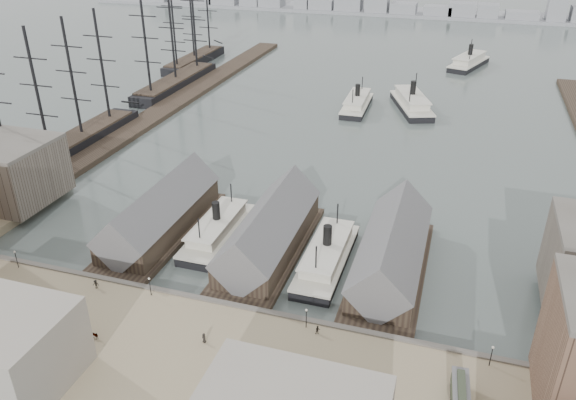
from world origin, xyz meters
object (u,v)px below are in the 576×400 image
(horse_cart_right, at_px, (299,384))
(horse_cart_center, at_px, (89,334))
(ferry_docked_west, at_px, (217,229))
(tram, at_px, (460,399))
(horse_cart_left, at_px, (26,290))

(horse_cart_right, bearing_deg, horse_cart_center, 82.17)
(ferry_docked_west, relative_size, horse_cart_right, 5.71)
(tram, bearing_deg, horse_cart_center, 179.04)
(ferry_docked_west, height_order, tram, ferry_docked_west)
(tram, bearing_deg, ferry_docked_west, 142.11)
(horse_cart_center, xyz_separation_m, horse_cart_right, (36.57, 0.15, -0.01))
(tram, xyz_separation_m, horse_cart_right, (-23.01, -3.23, -0.97))
(horse_cart_left, relative_size, horse_cart_right, 1.03)
(ferry_docked_west, bearing_deg, tram, -33.68)
(horse_cart_left, height_order, horse_cart_center, horse_cart_left)
(tram, distance_m, horse_cart_center, 59.68)
(ferry_docked_west, distance_m, horse_cart_left, 40.36)
(horse_cart_center, distance_m, horse_cart_right, 36.57)
(tram, height_order, horse_cart_right, tram)
(horse_cart_left, distance_m, horse_cart_right, 55.58)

